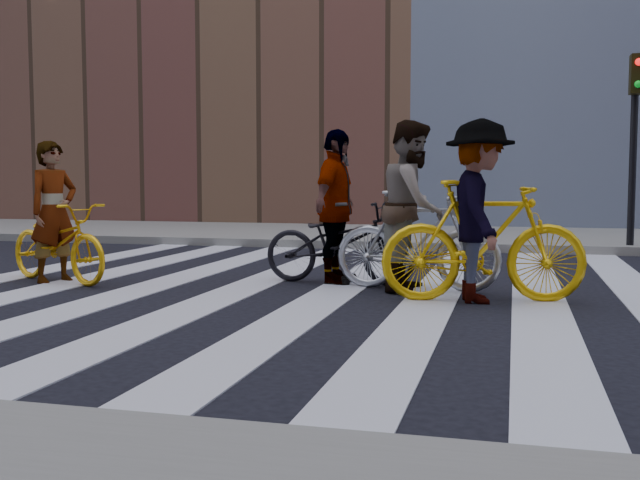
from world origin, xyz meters
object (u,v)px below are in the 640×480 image
at_px(bike_dark_rear, 340,243).
at_px(rider_right, 479,211).
at_px(rider_rear, 336,207).
at_px(bike_silver_mid, 417,241).
at_px(bike_yellow_left, 58,243).
at_px(rider_left, 54,212).
at_px(bike_yellow_right, 484,241).
at_px(rider_mid, 413,206).
at_px(traffic_signal, 635,119).

distance_m(bike_dark_rear, rider_right, 1.99).
height_order(bike_dark_rear, rider_rear, rider_rear).
bearing_deg(bike_dark_rear, bike_silver_mid, -100.77).
bearing_deg(bike_silver_mid, rider_right, -127.64).
distance_m(bike_yellow_left, rider_left, 0.38).
bearing_deg(rider_rear, bike_dark_rear, -83.98).
height_order(bike_dark_rear, rider_right, rider_right).
distance_m(bike_yellow_right, rider_rear, 2.05).
distance_m(bike_silver_mid, rider_mid, 0.40).
bearing_deg(traffic_signal, bike_dark_rear, -129.99).
bearing_deg(rider_rear, bike_yellow_left, 108.29).
relative_size(traffic_signal, bike_dark_rear, 1.74).
bearing_deg(bike_silver_mid, bike_yellow_left, 100.08).
distance_m(bike_dark_rear, rider_left, 3.54).
bearing_deg(rider_mid, rider_right, -125.73).
bearing_deg(bike_yellow_left, bike_dark_rear, -54.99).
height_order(bike_yellow_right, rider_mid, rider_mid).
xyz_separation_m(bike_yellow_right, rider_right, (-0.05, -0.00, 0.31)).
distance_m(rider_left, rider_mid, 4.39).
bearing_deg(rider_right, traffic_signal, -32.66).
bearing_deg(rider_mid, traffic_signal, -26.75).
xyz_separation_m(rider_mid, rider_right, (0.77, -0.65, -0.03)).
distance_m(bike_dark_rear, rider_rear, 0.44).
distance_m(bike_silver_mid, rider_left, 4.45).
bearing_deg(bike_dark_rear, rider_right, -113.06).
height_order(bike_yellow_left, bike_dark_rear, bike_dark_rear).
distance_m(traffic_signal, bike_silver_mid, 6.09).
distance_m(traffic_signal, rider_rear, 6.34).
xyz_separation_m(bike_silver_mid, rider_right, (0.72, -0.65, 0.37)).
height_order(traffic_signal, bike_yellow_left, traffic_signal).
xyz_separation_m(traffic_signal, bike_yellow_left, (-7.36, -5.45, -1.79)).
height_order(rider_left, rider_mid, rider_mid).
relative_size(traffic_signal, rider_rear, 1.78).
height_order(rider_mid, rider_right, rider_mid).
relative_size(bike_silver_mid, rider_right, 1.01).
bearing_deg(bike_yellow_right, bike_silver_mid, 39.00).
height_order(bike_yellow_right, rider_rear, rider_rear).
bearing_deg(rider_mid, bike_yellow_right, -123.96).
distance_m(rider_right, rider_rear, 1.98).
height_order(rider_mid, rider_rear, rider_mid).
relative_size(bike_yellow_right, rider_rear, 1.12).
distance_m(bike_yellow_right, rider_left, 5.20).
height_order(bike_yellow_left, rider_left, rider_left).
distance_m(traffic_signal, rider_mid, 6.01).
bearing_deg(rider_right, rider_left, 76.76).
bearing_deg(rider_left, rider_mid, -61.43).
xyz_separation_m(traffic_signal, rider_mid, (-3.04, -5.02, -1.31)).
bearing_deg(traffic_signal, rider_right, -111.82).
height_order(bike_yellow_right, bike_dark_rear, bike_yellow_right).
distance_m(traffic_signal, bike_yellow_right, 6.31).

